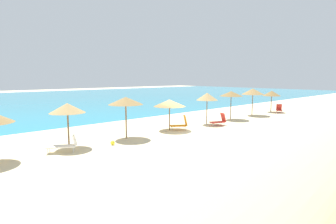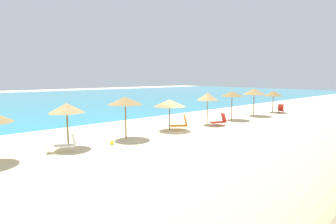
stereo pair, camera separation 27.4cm
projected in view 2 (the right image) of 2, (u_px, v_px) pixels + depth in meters
ground_plane at (181, 131)px, 21.23m from camera, size 160.00×160.00×0.00m
sea_water at (36, 100)px, 49.42m from camera, size 160.00×61.27×0.01m
dune_ridge at (306, 159)px, 10.69m from camera, size 52.27×9.40×2.00m
beach_umbrella_2 at (67, 108)px, 15.95m from camera, size 2.09×2.09×2.69m
beach_umbrella_3 at (125, 101)px, 18.36m from camera, size 2.37×2.37×2.87m
beach_umbrella_4 at (170, 103)px, 21.34m from camera, size 2.55×2.55×2.44m
beach_umbrella_5 at (208, 97)px, 23.84m from camera, size 1.92×1.92×2.83m
beach_umbrella_6 at (232, 94)px, 26.54m from camera, size 2.27×2.27×2.83m
beach_umbrella_7 at (254, 92)px, 29.34m from camera, size 2.44×2.44×2.97m
beach_umbrella_8 at (273, 93)px, 32.17m from camera, size 2.09×2.09×2.57m
lounge_chair_0 at (181, 124)px, 21.48m from camera, size 1.42×1.21×1.20m
lounge_chair_2 at (220, 121)px, 23.49m from camera, size 1.50×1.07×1.09m
lounge_chair_3 at (281, 109)px, 32.03m from camera, size 1.47×1.19×0.97m
lounge_chair_4 at (64, 145)px, 15.18m from camera, size 1.68×1.30×0.96m
beach_ball at (112, 143)px, 16.86m from camera, size 0.27×0.27×0.27m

